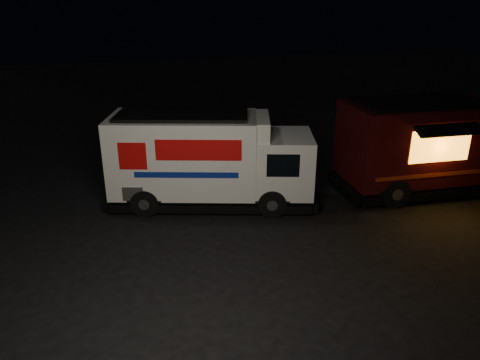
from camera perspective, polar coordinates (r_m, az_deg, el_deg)
name	(u,v)px	position (r m, az deg, el deg)	size (l,w,h in m)	color
ground	(232,253)	(12.83, -0.98, -8.94)	(80.00, 80.00, 0.00)	black
white_truck	(212,159)	(15.23, -3.43, 2.53)	(6.80, 2.32, 3.08)	white
red_truck	(437,145)	(17.74, 22.91, 3.94)	(7.02, 2.58, 3.27)	#35090F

